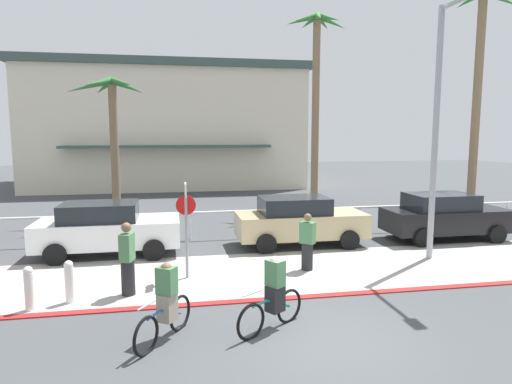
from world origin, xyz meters
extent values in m
plane|color=#424447|center=(0.00, 10.00, 0.00)|extent=(80.00, 80.00, 0.00)
cube|color=#ADAAA0|center=(0.00, 4.20, 0.01)|extent=(44.00, 4.00, 0.02)
cube|color=maroon|center=(0.00, 2.20, 0.01)|extent=(44.00, 0.24, 0.03)
cube|color=beige|center=(-2.95, 27.61, 4.05)|extent=(18.70, 11.22, 8.10)
cube|color=#384C47|center=(-2.95, 27.61, 8.35)|extent=(19.30, 11.82, 0.50)
cube|color=#384C47|center=(-2.95, 21.50, 3.00)|extent=(13.09, 1.20, 0.16)
cylinder|color=white|center=(0.00, 8.50, 1.00)|extent=(26.03, 0.08, 0.08)
cylinder|color=white|center=(-6.51, 8.50, 0.50)|extent=(0.08, 0.08, 1.00)
cylinder|color=white|center=(-4.34, 8.50, 0.50)|extent=(0.08, 0.08, 1.00)
cylinder|color=white|center=(-2.17, 8.50, 0.50)|extent=(0.08, 0.08, 1.00)
cylinder|color=white|center=(0.00, 8.50, 0.50)|extent=(0.08, 0.08, 1.00)
cylinder|color=white|center=(2.17, 8.50, 0.50)|extent=(0.08, 0.08, 1.00)
cylinder|color=white|center=(4.34, 8.50, 0.50)|extent=(0.08, 0.08, 1.00)
cylinder|color=white|center=(6.51, 8.50, 0.50)|extent=(0.08, 0.08, 1.00)
cylinder|color=white|center=(8.68, 8.50, 0.50)|extent=(0.08, 0.08, 1.00)
cylinder|color=white|center=(10.85, 8.50, 0.50)|extent=(0.08, 0.08, 1.00)
cylinder|color=gray|center=(-2.42, 4.13, 1.10)|extent=(0.08, 0.08, 2.20)
cube|color=white|center=(-2.42, 4.13, 2.38)|extent=(0.04, 0.56, 0.36)
cylinder|color=red|center=(-2.42, 4.13, 1.98)|extent=(0.52, 0.03, 0.52)
cylinder|color=white|center=(-5.10, 2.84, 0.42)|extent=(0.20, 0.20, 0.85)
sphere|color=white|center=(-5.10, 2.84, 0.90)|extent=(0.20, 0.20, 0.20)
cylinder|color=white|center=(-5.86, 2.53, 0.42)|extent=(0.20, 0.20, 0.85)
sphere|color=white|center=(-5.86, 2.53, 0.90)|extent=(0.20, 0.20, 0.20)
cylinder|color=#9EA0A5|center=(5.01, 4.69, 3.75)|extent=(0.18, 0.18, 7.50)
cylinder|color=#756047|center=(-5.21, 12.93, 3.04)|extent=(0.36, 0.36, 6.09)
cone|color=#2D6B33|center=(-4.56, 12.93, 5.83)|extent=(1.42, 0.32, 0.81)
cone|color=#2D6B33|center=(-4.76, 13.71, 5.95)|extent=(1.20, 1.77, 0.61)
cone|color=#2D6B33|center=(-5.64, 13.67, 5.87)|extent=(1.18, 1.72, 0.75)
cone|color=#2D6B33|center=(-6.15, 12.93, 5.83)|extent=(1.98, 0.32, 0.83)
cone|color=#2D6B33|center=(-5.65, 12.17, 5.91)|extent=(1.18, 1.73, 0.68)
cone|color=#2D6B33|center=(-4.74, 12.13, 5.92)|extent=(1.23, 1.82, 0.65)
cylinder|color=#846B4C|center=(4.12, 13.46, 4.66)|extent=(0.36, 0.36, 9.32)
cone|color=#387F3D|center=(4.82, 13.46, 9.05)|extent=(1.53, 0.32, 0.84)
cone|color=#387F3D|center=(4.60, 14.07, 9.16)|extent=(1.26, 1.46, 0.64)
cone|color=#387F3D|center=(3.95, 14.18, 9.18)|extent=(0.65, 1.56, 0.60)
cone|color=#387F3D|center=(3.45, 13.78, 9.16)|extent=(1.53, 0.96, 0.64)
cone|color=#387F3D|center=(3.49, 13.16, 9.10)|extent=(1.47, 0.93, 0.74)
cone|color=#387F3D|center=(3.93, 12.63, 9.06)|extent=(0.71, 1.83, 0.84)
cone|color=#387F3D|center=(4.49, 12.99, 9.12)|extent=(1.07, 1.22, 0.71)
cylinder|color=#846B4C|center=(10.25, 10.03, 4.87)|extent=(0.36, 0.36, 9.73)
cone|color=#387F3D|center=(10.71, 10.60, 9.54)|extent=(1.21, 1.41, 0.70)
cone|color=#387F3D|center=(10.09, 10.71, 9.56)|extent=(0.64, 1.52, 0.65)
cube|color=white|center=(-4.76, 6.91, 0.73)|extent=(4.40, 1.80, 0.80)
cube|color=#1E2328|center=(-5.01, 6.91, 1.41)|extent=(2.29, 1.58, 0.56)
cylinder|color=black|center=(-3.36, 7.81, 0.33)|extent=(0.66, 0.22, 0.66)
cylinder|color=black|center=(-3.36, 6.01, 0.33)|extent=(0.66, 0.22, 0.66)
cylinder|color=black|center=(-6.17, 7.81, 0.33)|extent=(0.66, 0.22, 0.66)
cylinder|color=black|center=(-6.17, 6.01, 0.33)|extent=(0.66, 0.22, 0.66)
cube|color=tan|center=(1.56, 7.03, 0.73)|extent=(4.40, 1.80, 0.80)
cube|color=#1E2328|center=(1.31, 7.03, 1.41)|extent=(2.29, 1.58, 0.56)
cylinder|color=black|center=(2.97, 7.93, 0.33)|extent=(0.66, 0.22, 0.66)
cylinder|color=black|center=(2.97, 6.13, 0.33)|extent=(0.66, 0.22, 0.66)
cylinder|color=black|center=(0.15, 7.93, 0.33)|extent=(0.66, 0.22, 0.66)
cylinder|color=black|center=(0.15, 6.13, 0.33)|extent=(0.66, 0.22, 0.66)
cube|color=black|center=(6.97, 6.88, 0.73)|extent=(4.40, 1.80, 0.80)
cube|color=#1E2328|center=(6.72, 6.88, 1.41)|extent=(2.29, 1.58, 0.56)
cylinder|color=black|center=(8.38, 7.78, 0.33)|extent=(0.66, 0.22, 0.66)
cylinder|color=black|center=(8.38, 5.98, 0.33)|extent=(0.66, 0.22, 0.66)
cylinder|color=black|center=(5.56, 7.78, 0.33)|extent=(0.66, 0.22, 0.66)
cylinder|color=black|center=(5.56, 5.98, 0.33)|extent=(0.66, 0.22, 0.66)
torus|color=black|center=(-3.26, 0.08, 0.33)|extent=(0.44, 0.64, 0.72)
torus|color=black|center=(-2.66, 1.00, 0.33)|extent=(0.44, 0.64, 0.72)
cylinder|color=#2851A8|center=(-2.85, 0.72, 0.48)|extent=(0.42, 0.61, 0.35)
cylinder|color=#2851A8|center=(-3.13, 0.28, 0.62)|extent=(0.25, 0.35, 0.07)
cylinder|color=#2851A8|center=(-2.90, 0.64, 0.55)|extent=(0.05, 0.05, 0.44)
cylinder|color=silver|center=(-3.24, 0.12, 0.88)|extent=(0.30, 0.44, 0.04)
cube|color=gray|center=(-2.90, 0.64, 0.61)|extent=(0.41, 0.42, 0.52)
cube|color=#4C7F51|center=(-2.90, 0.64, 1.13)|extent=(0.43, 0.40, 0.52)
sphere|color=brown|center=(-2.90, 0.64, 1.36)|extent=(0.22, 0.22, 0.22)
torus|color=black|center=(-1.36, 0.33, 0.33)|extent=(0.63, 0.46, 0.72)
torus|color=black|center=(-0.45, 0.95, 0.33)|extent=(0.63, 0.46, 0.72)
cylinder|color=#197F7A|center=(-0.73, 0.76, 0.48)|extent=(0.60, 0.43, 0.35)
cylinder|color=#197F7A|center=(-1.16, 0.46, 0.62)|extent=(0.34, 0.26, 0.07)
cylinder|color=#197F7A|center=(-0.81, 0.70, 0.55)|extent=(0.05, 0.05, 0.44)
cylinder|color=silver|center=(-1.32, 0.35, 0.88)|extent=(0.43, 0.31, 0.04)
cube|color=#232326|center=(-0.81, 0.70, 0.61)|extent=(0.42, 0.41, 0.52)
cube|color=#4C7F51|center=(-0.81, 0.70, 1.13)|extent=(0.41, 0.43, 0.52)
sphere|color=beige|center=(-0.81, 0.70, 1.36)|extent=(0.22, 0.22, 0.22)
cylinder|color=#232326|center=(-3.84, 3.11, 0.43)|extent=(0.39, 0.39, 0.85)
cube|color=#4C7F51|center=(-3.84, 3.11, 1.18)|extent=(0.36, 0.46, 0.66)
sphere|color=brown|center=(-3.84, 3.11, 1.66)|extent=(0.23, 0.23, 0.23)
cylinder|color=#232326|center=(0.93, 4.22, 0.39)|extent=(0.45, 0.45, 0.78)
cube|color=#4C7F51|center=(0.93, 4.22, 1.08)|extent=(0.47, 0.46, 0.60)
sphere|color=brown|center=(0.93, 4.22, 1.52)|extent=(0.22, 0.22, 0.22)
camera|label=1|loc=(-2.74, -7.59, 3.86)|focal=31.52mm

